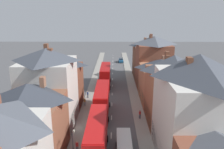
% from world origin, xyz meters
% --- Properties ---
extents(pavement_left, '(2.20, 104.00, 0.14)m').
position_xyz_m(pavement_left, '(-5.10, 38.00, 0.07)').
color(pavement_left, gray).
rests_on(pavement_left, ground).
extents(pavement_right, '(2.20, 104.00, 0.14)m').
position_xyz_m(pavement_right, '(5.10, 38.00, 0.07)').
color(pavement_right, gray).
rests_on(pavement_right, ground).
extents(centre_line_dashes, '(0.14, 97.80, 0.01)m').
position_xyz_m(centre_line_dashes, '(0.00, 36.00, 0.01)').
color(centre_line_dashes, silver).
rests_on(centre_line_dashes, ground).
extents(terrace_row_left, '(8.00, 44.65, 13.92)m').
position_xyz_m(terrace_row_left, '(-10.19, 9.87, 6.09)').
color(terrace_row_left, '#A36042').
rests_on(terrace_row_left, ground).
extents(terrace_row_right, '(8.00, 68.02, 14.10)m').
position_xyz_m(terrace_row_right, '(10.18, 21.95, 5.76)').
color(terrace_row_right, '#B2704C').
rests_on(terrace_row_right, ground).
extents(double_decker_bus_lead, '(2.74, 10.80, 5.30)m').
position_xyz_m(double_decker_bus_lead, '(-1.81, 12.92, 2.82)').
color(double_decker_bus_lead, red).
rests_on(double_decker_bus_lead, ground).
extents(double_decker_bus_mid_street, '(2.74, 10.80, 5.30)m').
position_xyz_m(double_decker_bus_mid_street, '(-1.81, 41.94, 2.82)').
color(double_decker_bus_mid_street, '#B70F0F').
rests_on(double_decker_bus_mid_street, ground).
extents(double_decker_bus_far_approaching, '(2.74, 10.80, 5.30)m').
position_xyz_m(double_decker_bus_far_approaching, '(-1.81, 25.39, 2.82)').
color(double_decker_bus_far_approaching, '#B70F0F').
rests_on(double_decker_bus_far_approaching, ground).
extents(car_near_blue, '(1.90, 4.42, 1.60)m').
position_xyz_m(car_near_blue, '(-3.10, 19.14, 0.81)').
color(car_near_blue, black).
rests_on(car_near_blue, ground).
extents(car_near_silver, '(1.90, 3.89, 1.65)m').
position_xyz_m(car_near_silver, '(3.10, 69.92, 0.83)').
color(car_near_silver, '#236093').
rests_on(car_near_silver, ground).
extents(delivery_van, '(2.20, 5.20, 2.41)m').
position_xyz_m(delivery_van, '(1.80, 13.59, 1.34)').
color(delivery_van, silver).
rests_on(delivery_van, ground).
extents(pedestrian_mid_left, '(0.36, 0.22, 1.61)m').
position_xyz_m(pedestrian_mid_left, '(-4.62, 13.69, 1.03)').
color(pedestrian_mid_left, '#3D4256').
rests_on(pedestrian_mid_left, pavement_left).
extents(pedestrian_mid_right, '(0.36, 0.22, 1.61)m').
position_xyz_m(pedestrian_mid_right, '(5.11, 23.48, 1.03)').
color(pedestrian_mid_right, '#3D4256').
rests_on(pedestrian_mid_right, pavement_right).
extents(pedestrian_far_left, '(0.36, 0.22, 1.61)m').
position_xyz_m(pedestrian_far_left, '(-5.53, 29.04, 1.03)').
color(pedestrian_far_left, gray).
rests_on(pedestrian_far_left, pavement_left).
extents(pedestrian_far_right, '(0.36, 0.22, 1.61)m').
position_xyz_m(pedestrian_far_right, '(-5.43, 33.18, 1.03)').
color(pedestrian_far_right, '#3D4256').
rests_on(pedestrian_far_right, pavement_left).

